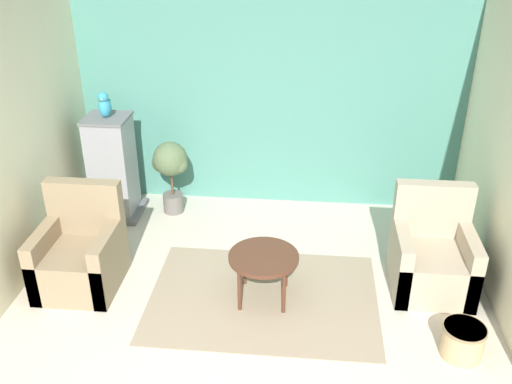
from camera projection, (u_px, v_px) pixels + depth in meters
wall_back_accent at (270, 97)px, 6.49m from camera, size 4.50×0.06×2.62m
wall_left at (16, 143)px, 5.25m from camera, size 0.06×3.18×2.62m
area_rug at (263, 297)px, 5.31m from camera, size 2.11×1.52×0.01m
coffee_table at (264, 260)px, 5.12m from camera, size 0.64×0.64×0.48m
armchair_left at (81, 256)px, 5.39m from camera, size 0.72×0.75×0.97m
armchair_right at (432, 259)px, 5.35m from camera, size 0.72×0.75×0.97m
birdcage at (113, 168)px, 6.49m from camera, size 0.58×0.58×1.20m
parrot at (105, 105)px, 6.15m from camera, size 0.13×0.24×0.29m
potted_plant at (170, 166)px, 6.53m from camera, size 0.43×0.39×0.88m
wicker_basket at (463, 340)px, 4.59m from camera, size 0.35×0.35×0.28m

